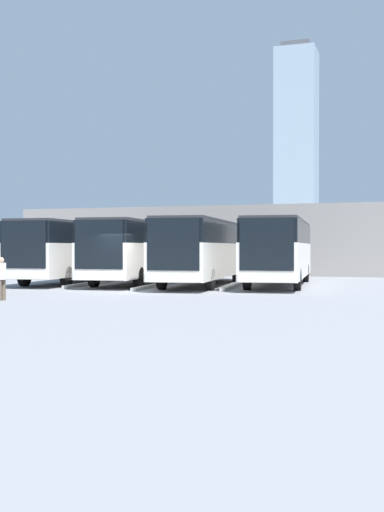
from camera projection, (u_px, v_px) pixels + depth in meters
ground_plane at (126, 291)px, 27.75m from camera, size 600.00×600.00×0.00m
bus_0 at (280, 249)px, 32.05m from camera, size 3.62×12.04×3.25m
curb_divider_0 at (235, 285)px, 30.99m from camera, size 0.89×7.04×0.15m
bus_1 at (203, 249)px, 32.18m from camera, size 3.62×12.04×3.25m
curb_divider_1 at (156, 285)px, 31.12m from camera, size 0.89×7.04×0.15m
bus_2 at (139, 249)px, 33.89m from camera, size 3.62×12.04×3.25m
curb_divider_2 at (93, 283)px, 32.83m from camera, size 0.89×7.04×0.15m
bus_3 at (75, 249)px, 34.84m from camera, size 3.62×12.04×3.25m
pedestrian at (1, 277)px, 22.99m from camera, size 0.41×0.41×1.56m
station_building at (246, 241)px, 48.99m from camera, size 31.96×14.19×4.79m
office_tower at (297, 150)px, 253.72m from camera, size 15.67×15.67×82.27m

